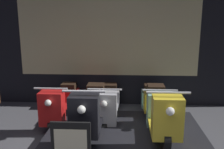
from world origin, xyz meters
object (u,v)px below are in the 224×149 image
(scooter_display_left, at_px, (91,109))
(price_sign_board, at_px, (71,148))
(scooter_backrow_1, at_px, (108,104))
(scooter_display_right, at_px, (160,110))
(scooter_backrow_0, at_px, (62,103))
(scooter_backrow_2, at_px, (155,105))

(scooter_display_left, relative_size, price_sign_board, 2.44)
(price_sign_board, bearing_deg, scooter_backrow_1, 79.30)
(scooter_display_left, distance_m, price_sign_board, 0.99)
(scooter_display_right, bearing_deg, scooter_backrow_0, 156.00)
(scooter_display_left, xyz_separation_m, scooter_backrow_0, (-0.70, 0.81, -0.20))
(price_sign_board, bearing_deg, scooter_backrow_2, 54.90)
(scooter_backrow_1, bearing_deg, price_sign_board, -100.70)
(scooter_backrow_1, bearing_deg, scooter_display_left, -104.81)
(scooter_backrow_1, bearing_deg, scooter_backrow_2, 0.00)
(price_sign_board, bearing_deg, scooter_backrow_0, 108.01)
(scooter_display_left, bearing_deg, price_sign_board, -97.16)
(scooter_backrow_0, bearing_deg, scooter_backrow_1, 0.00)
(scooter_display_left, relative_size, scooter_backrow_0, 1.00)
(scooter_display_right, relative_size, scooter_backrow_2, 1.00)
(scooter_display_left, relative_size, scooter_display_right, 1.00)
(scooter_backrow_0, xyz_separation_m, scooter_backrow_2, (1.83, 0.00, 0.00))
(scooter_backrow_2, height_order, price_sign_board, scooter_backrow_2)
(scooter_display_left, distance_m, scooter_display_right, 1.12)
(scooter_backrow_0, relative_size, scooter_backrow_2, 1.00)
(scooter_display_left, height_order, scooter_display_right, same)
(price_sign_board, bearing_deg, scooter_display_right, 37.84)
(scooter_backrow_0, bearing_deg, scooter_display_left, -49.24)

